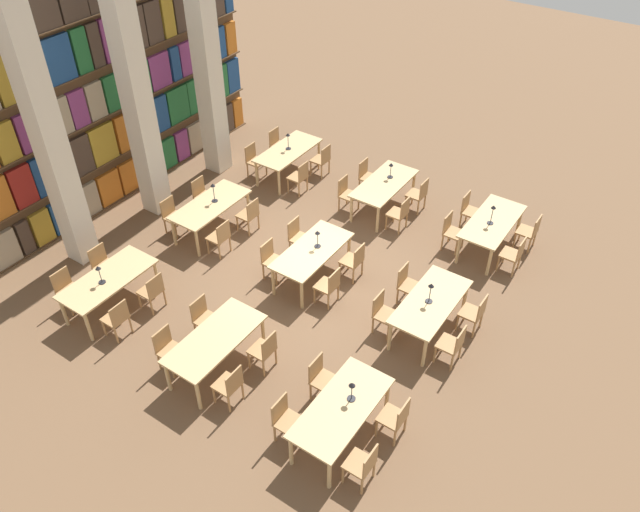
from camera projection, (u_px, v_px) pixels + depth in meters
name	position (u px, v px, depth m)	size (l,w,h in m)	color
ground_plane	(309.00, 276.00, 13.39)	(40.00, 40.00, 0.00)	brown
bookshelf_bank	(103.00, 92.00, 14.13)	(9.14, 0.35, 5.50)	brown
pillar_left	(48.00, 135.00, 12.02)	(0.51, 0.51, 6.00)	silver
pillar_center	(135.00, 93.00, 13.45)	(0.51, 0.51, 6.00)	silver
pillar_right	(206.00, 59.00, 14.89)	(0.51, 0.51, 6.00)	silver
reading_table_0	(341.00, 410.00, 9.90)	(1.93, 0.88, 0.76)	tan
chair_0	(363.00, 464.00, 9.39)	(0.42, 0.40, 0.87)	tan
chair_1	(286.00, 419.00, 10.01)	(0.42, 0.40, 0.87)	tan
chair_2	(396.00, 418.00, 10.04)	(0.42, 0.40, 0.87)	tan
chair_3	(321.00, 378.00, 10.66)	(0.42, 0.40, 0.87)	tan
desk_lamp_0	(352.00, 388.00, 9.79)	(0.14, 0.14, 0.40)	#232328
reading_table_1	(431.00, 304.00, 11.76)	(1.93, 0.88, 0.76)	tan
chair_4	(453.00, 344.00, 11.25)	(0.42, 0.40, 0.87)	tan
chair_5	(383.00, 312.00, 11.88)	(0.42, 0.40, 0.87)	tan
chair_6	(475.00, 313.00, 11.87)	(0.42, 0.40, 0.87)	tan
chair_7	(407.00, 284.00, 12.50)	(0.42, 0.40, 0.87)	tan
desk_lamp_1	(431.00, 290.00, 11.49)	(0.14, 0.14, 0.45)	#232328
reading_table_2	(492.00, 224.00, 13.71)	(1.93, 0.88, 0.76)	tan
chair_8	(514.00, 254.00, 13.23)	(0.42, 0.40, 0.87)	tan
chair_9	(452.00, 231.00, 13.85)	(0.42, 0.40, 0.87)	tan
chair_10	(530.00, 231.00, 13.84)	(0.42, 0.40, 0.87)	tan
chair_11	(469.00, 210.00, 14.47)	(0.42, 0.40, 0.87)	tan
desk_lamp_2	(493.00, 211.00, 13.37)	(0.14, 0.14, 0.47)	#232328
reading_table_3	(215.00, 341.00, 11.03)	(1.93, 0.88, 0.76)	tan
chair_12	(230.00, 385.00, 10.55)	(0.42, 0.40, 0.87)	tan
chair_13	(168.00, 348.00, 11.18)	(0.42, 0.40, 0.87)	tan
chair_14	(264.00, 350.00, 11.15)	(0.42, 0.40, 0.87)	tan
chair_15	(204.00, 317.00, 11.78)	(0.42, 0.40, 0.87)	tan
reading_table_4	(312.00, 253.00, 12.93)	(1.93, 0.88, 0.76)	tan
chair_16	(329.00, 285.00, 12.47)	(0.42, 0.40, 0.87)	tan
chair_17	(272.00, 259.00, 13.09)	(0.42, 0.40, 0.87)	tan
chair_18	(354.00, 260.00, 13.07)	(0.42, 0.40, 0.87)	tan
chair_19	(298.00, 236.00, 13.69)	(0.42, 0.40, 0.87)	tan
desk_lamp_3	(318.00, 236.00, 12.78)	(0.14, 0.14, 0.41)	#232328
reading_table_5	(384.00, 186.00, 14.88)	(1.93, 0.88, 0.76)	tan
chair_20	(400.00, 213.00, 14.37)	(0.42, 0.40, 0.87)	tan
chair_21	(347.00, 193.00, 15.00)	(0.42, 0.40, 0.87)	tan
chair_22	(419.00, 194.00, 14.97)	(0.42, 0.40, 0.87)	tan
chair_23	(367.00, 176.00, 15.60)	(0.42, 0.40, 0.87)	tan
desk_lamp_4	(391.00, 168.00, 14.84)	(0.14, 0.14, 0.40)	#232328
reading_table_6	(108.00, 281.00, 12.25)	(1.93, 0.88, 0.76)	tan
chair_24	(117.00, 318.00, 11.77)	(0.42, 0.40, 0.87)	tan
chair_25	(67.00, 289.00, 12.39)	(0.42, 0.40, 0.87)	tan
chair_26	(152.00, 291.00, 12.35)	(0.42, 0.40, 0.87)	tan
chair_27	(103.00, 264.00, 12.97)	(0.42, 0.40, 0.87)	tan
desk_lamp_5	(99.00, 272.00, 11.92)	(0.14, 0.14, 0.42)	#232328
reading_table_7	(211.00, 207.00, 14.20)	(1.93, 0.88, 0.76)	tan
chair_28	(220.00, 237.00, 13.69)	(0.42, 0.40, 0.87)	tan
chair_29	(172.00, 215.00, 14.31)	(0.42, 0.40, 0.87)	tan
chair_30	(249.00, 214.00, 14.33)	(0.42, 0.40, 0.87)	tan
chair_31	(203.00, 194.00, 14.96)	(0.42, 0.40, 0.87)	tan
desk_lamp_6	(213.00, 189.00, 14.03)	(0.14, 0.14, 0.48)	#232328
reading_table_8	(288.00, 152.00, 16.08)	(1.93, 0.88, 0.76)	tan
chair_32	(300.00, 177.00, 15.57)	(0.42, 0.40, 0.87)	tan
chair_33	(254.00, 160.00, 16.20)	(0.42, 0.40, 0.87)	tan
chair_34	(322.00, 159.00, 16.21)	(0.42, 0.40, 0.87)	tan
chair_35	(278.00, 144.00, 16.84)	(0.42, 0.40, 0.87)	tan
desk_lamp_7	(288.00, 138.00, 15.85)	(0.14, 0.14, 0.45)	#232328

